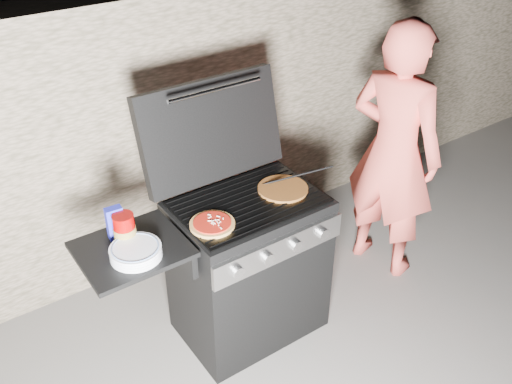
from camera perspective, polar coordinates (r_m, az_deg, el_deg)
ground at (r=3.61m, az=-0.67°, el=-13.03°), size 50.00×50.00×0.00m
stone_wall at (r=3.82m, az=-9.68°, el=6.17°), size 8.00×0.35×1.80m
gas_grill at (r=3.20m, az=-4.48°, el=-9.15°), size 1.34×0.79×0.91m
pizza_topped at (r=2.84m, az=-4.40°, el=-3.16°), size 0.29×0.29×0.03m
pizza_plain at (r=3.11m, az=2.71°, el=0.34°), size 0.35×0.35×0.01m
sauce_jar at (r=2.77m, az=-13.02°, el=-3.63°), size 0.11×0.11×0.16m
blue_carton at (r=2.81m, az=-13.91°, el=-3.01°), size 0.08×0.05×0.17m
plate_stack at (r=2.70m, az=-11.93°, el=-5.89°), size 0.32×0.32×0.06m
person at (r=3.69m, az=13.60°, el=3.83°), size 0.55×0.71×1.71m
tongs at (r=3.16m, az=4.18°, el=1.61°), size 0.38×0.17×0.08m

